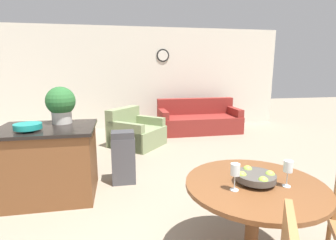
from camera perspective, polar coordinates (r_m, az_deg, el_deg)
wall_back at (r=7.22m, az=-6.63°, el=8.95°), size 8.00×0.09×2.70m
dining_table at (r=2.34m, az=18.17°, el=-16.62°), size 1.12×1.12×0.73m
fruit_bowl at (r=2.25m, az=18.51°, el=-11.64°), size 0.32×0.32×0.11m
wine_glass_left at (r=2.05m, az=14.42°, el=-10.65°), size 0.07×0.07×0.21m
wine_glass_right at (r=2.25m, az=24.68°, el=-9.39°), size 0.07×0.07×0.21m
kitchen_island at (r=3.69m, az=-24.47°, el=-8.36°), size 1.17×0.89×0.92m
teal_bowl at (r=3.44m, az=-28.21°, el=-1.25°), size 0.31×0.31×0.09m
potted_plant at (r=3.70m, az=-22.30°, el=3.33°), size 0.38×0.38×0.48m
trash_bin at (r=3.84m, az=-9.69°, el=-8.03°), size 0.33×0.25×0.76m
couch at (r=6.84m, az=6.66°, el=-0.16°), size 2.06×0.93×0.84m
armchair at (r=5.64m, az=-7.12°, el=-2.80°), size 1.31×1.31×0.79m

